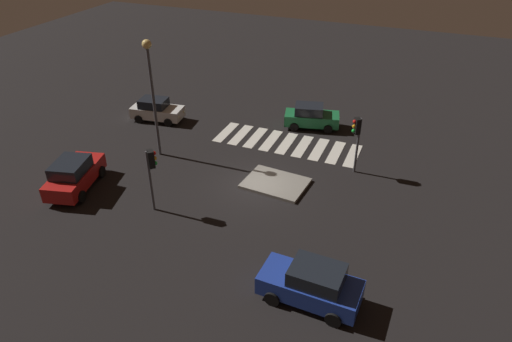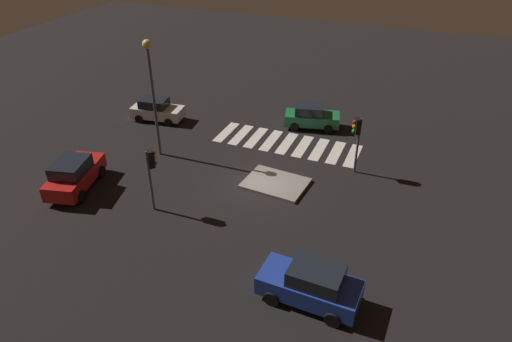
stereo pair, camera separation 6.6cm
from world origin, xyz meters
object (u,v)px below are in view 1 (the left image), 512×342
(car_green, at_px, (311,117))
(street_lamp, at_px, (151,79))
(traffic_island, at_px, (276,183))
(car_red, at_px, (74,175))
(traffic_light_north, at_px, (151,166))
(car_white, at_px, (157,110))
(traffic_light_south, at_px, (357,132))
(car_blue, at_px, (311,284))

(car_green, bearing_deg, street_lamp, -150.50)
(traffic_island, xyz_separation_m, car_green, (0.23, -8.26, 0.76))
(car_red, height_order, street_lamp, street_lamp)
(car_green, xyz_separation_m, traffic_light_north, (5.00, 12.96, 1.91))
(street_lamp, bearing_deg, car_white, -56.08)
(car_red, height_order, car_white, car_red)
(traffic_island, relative_size, street_lamp, 0.50)
(car_white, height_order, traffic_light_north, traffic_light_north)
(car_red, distance_m, traffic_light_north, 5.76)
(street_lamp, bearing_deg, traffic_light_south, -168.50)
(traffic_light_north, bearing_deg, car_green, 23.90)
(car_white, bearing_deg, car_green, 8.01)
(traffic_island, bearing_deg, traffic_light_south, -141.49)
(car_red, bearing_deg, traffic_light_south, -75.90)
(traffic_island, height_order, car_green, car_green)
(traffic_light_south, distance_m, street_lamp, 12.74)
(car_green, distance_m, car_blue, 16.84)
(traffic_island, distance_m, traffic_light_north, 7.52)
(car_red, distance_m, car_white, 9.83)
(car_white, height_order, street_lamp, street_lamp)
(car_red, bearing_deg, car_blue, -116.12)
(traffic_light_south, bearing_deg, traffic_island, 2.30)
(car_green, xyz_separation_m, car_red, (10.46, 12.95, 0.09))
(car_white, distance_m, street_lamp, 6.95)
(traffic_island, height_order, car_white, car_white)
(car_green, xyz_separation_m, street_lamp, (8.11, 7.63, 4.34))
(car_green, relative_size, traffic_light_south, 1.15)
(traffic_light_north, relative_size, traffic_light_south, 1.00)
(car_red, bearing_deg, car_white, -10.13)
(car_blue, bearing_deg, car_green, -71.32)
(car_white, bearing_deg, car_red, -93.86)
(traffic_island, bearing_deg, car_green, -88.41)
(street_lamp, bearing_deg, traffic_island, 175.74)
(traffic_island, xyz_separation_m, car_red, (10.69, 4.69, 0.85))
(street_lamp, bearing_deg, traffic_light_north, 120.29)
(car_white, bearing_deg, street_lamp, -63.84)
(car_blue, xyz_separation_m, traffic_light_north, (9.66, -3.23, 1.83))
(car_green, distance_m, traffic_light_north, 14.02)
(traffic_light_south, xyz_separation_m, street_lamp, (12.25, 2.49, 2.43))
(traffic_light_north, xyz_separation_m, street_lamp, (3.11, -5.32, 2.44))
(car_red, relative_size, traffic_light_north, 1.28)
(car_blue, relative_size, traffic_light_north, 1.21)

